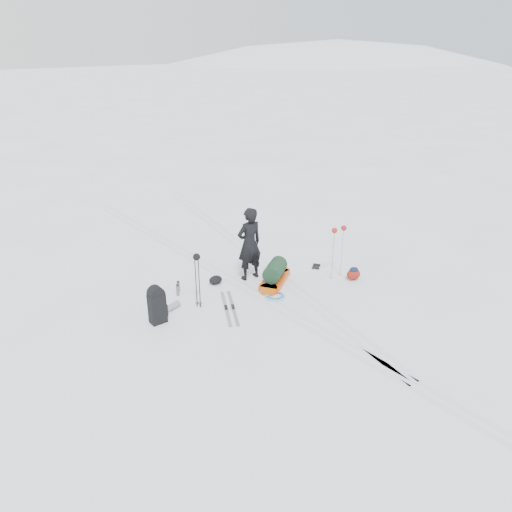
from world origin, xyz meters
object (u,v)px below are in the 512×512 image
object	(u,v)px
pulk_sled	(275,275)
expedition_rucksack	(159,305)
skier	(249,244)
ski_poles_black	(197,264)

from	to	relation	value
pulk_sled	expedition_rucksack	bearing A→B (deg)	143.55
pulk_sled	expedition_rucksack	size ratio (longest dim) A/B	1.66
skier	pulk_sled	distance (m)	1.06
skier	expedition_rucksack	bearing A→B (deg)	12.56
skier	expedition_rucksack	xyz separation A→B (m)	(-2.94, -0.62, -0.57)
pulk_sled	skier	bearing A→B (deg)	84.90
expedition_rucksack	ski_poles_black	world-z (taller)	ski_poles_black
skier	ski_poles_black	xyz separation A→B (m)	(-1.89, -0.57, 0.16)
pulk_sled	ski_poles_black	world-z (taller)	ski_poles_black
expedition_rucksack	ski_poles_black	distance (m)	1.28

